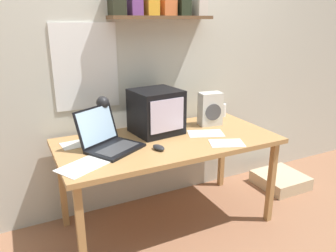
# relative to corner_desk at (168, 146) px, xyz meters

# --- Properties ---
(ground_plane) EXTENTS (12.00, 12.00, 0.00)m
(ground_plane) POSITION_rel_corner_desk_xyz_m (0.00, 0.00, -0.65)
(ground_plane) COLOR #956549
(back_wall) EXTENTS (5.60, 0.24, 2.60)m
(back_wall) POSITION_rel_corner_desk_xyz_m (0.00, 0.46, 0.66)
(back_wall) COLOR beige
(back_wall) RESTS_ON ground_plane
(corner_desk) EXTENTS (1.59, 0.78, 0.71)m
(corner_desk) POSITION_rel_corner_desk_xyz_m (0.00, 0.00, 0.00)
(corner_desk) COLOR #B3824C
(corner_desk) RESTS_ON ground_plane
(crt_monitor) EXTENTS (0.38, 0.36, 0.33)m
(crt_monitor) POSITION_rel_corner_desk_xyz_m (-0.01, 0.17, 0.22)
(crt_monitor) COLOR black
(crt_monitor) RESTS_ON corner_desk
(laptop) EXTENTS (0.46, 0.46, 0.27)m
(laptop) POSITION_rel_corner_desk_xyz_m (-0.44, 0.03, 0.12)
(laptop) COLOR black
(laptop) RESTS_ON corner_desk
(desk_lamp) EXTENTS (0.11, 0.15, 0.32)m
(desk_lamp) POSITION_rel_corner_desk_xyz_m (-0.41, 0.23, 0.27)
(desk_lamp) COLOR #232326
(desk_lamp) RESTS_ON corner_desk
(juice_glass) EXTENTS (0.07, 0.07, 0.11)m
(juice_glass) POSITION_rel_corner_desk_xyz_m (0.70, 0.31, 0.11)
(juice_glass) COLOR white
(juice_glass) RESTS_ON corner_desk
(space_heater) EXTENTS (0.20, 0.14, 0.27)m
(space_heater) POSITION_rel_corner_desk_xyz_m (0.46, 0.15, 0.19)
(space_heater) COLOR silver
(space_heater) RESTS_ON corner_desk
(computer_mouse) EXTENTS (0.08, 0.12, 0.03)m
(computer_mouse) POSITION_rel_corner_desk_xyz_m (-0.15, -0.16, 0.07)
(computer_mouse) COLOR #232326
(computer_mouse) RESTS_ON corner_desk
(printed_handout) EXTENTS (0.35, 0.31, 0.00)m
(printed_handout) POSITION_rel_corner_desk_xyz_m (-0.66, -0.19, 0.06)
(printed_handout) COLOR white
(printed_handout) RESTS_ON corner_desk
(loose_paper_near_laptop) EXTENTS (0.22, 0.17, 0.00)m
(loose_paper_near_laptop) POSITION_rel_corner_desk_xyz_m (-0.62, 0.19, 0.06)
(loose_paper_near_laptop) COLOR silver
(loose_paper_near_laptop) RESTS_ON corner_desk
(open_notebook) EXTENTS (0.31, 0.25, 0.00)m
(open_notebook) POSITION_rel_corner_desk_xyz_m (0.31, -0.03, 0.06)
(open_notebook) COLOR white
(open_notebook) RESTS_ON corner_desk
(loose_paper_near_monitor) EXTENTS (0.28, 0.24, 0.00)m
(loose_paper_near_monitor) POSITION_rel_corner_desk_xyz_m (0.33, -0.27, 0.06)
(loose_paper_near_monitor) COLOR white
(loose_paper_near_monitor) RESTS_ON corner_desk
(floor_cushion) EXTENTS (0.42, 0.42, 0.12)m
(floor_cushion) POSITION_rel_corner_desk_xyz_m (1.24, 0.05, -0.59)
(floor_cushion) COLOR beige
(floor_cushion) RESTS_ON ground_plane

